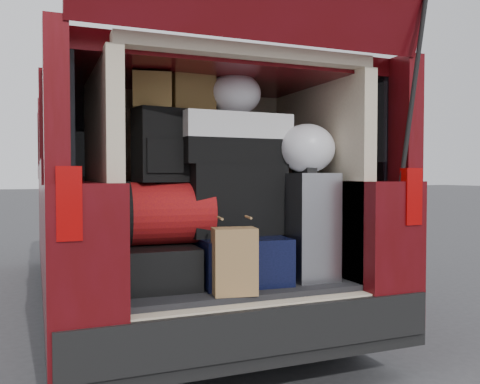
# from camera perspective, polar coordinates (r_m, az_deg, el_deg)

# --- Properties ---
(minivan) EXTENTS (1.90, 5.35, 2.77)m
(minivan) POSITION_cam_1_polar(r_m,az_deg,el_deg) (4.45, -9.16, -0.95)
(minivan) COLOR black
(minivan) RESTS_ON ground
(load_floor) EXTENTS (1.24, 1.05, 0.55)m
(load_floor) POSITION_cam_1_polar(r_m,az_deg,el_deg) (3.05, -2.29, -14.43)
(load_floor) COLOR black
(load_floor) RESTS_ON ground
(black_hardshell) EXTENTS (0.41, 0.55, 0.21)m
(black_hardshell) POSITION_cam_1_polar(r_m,az_deg,el_deg) (2.76, -9.54, -8.05)
(black_hardshell) COLOR black
(black_hardshell) RESTS_ON load_floor
(navy_hardshell) EXTENTS (0.50, 0.60, 0.25)m
(navy_hardshell) POSITION_cam_1_polar(r_m,az_deg,el_deg) (2.85, -0.40, -7.34)
(navy_hardshell) COLOR black
(navy_hardshell) RESTS_ON load_floor
(silver_roller) EXTENTS (0.25, 0.40, 0.59)m
(silver_roller) POSITION_cam_1_polar(r_m,az_deg,el_deg) (2.92, 7.21, -3.73)
(silver_roller) COLOR silver
(silver_roller) RESTS_ON load_floor
(kraft_bag) EXTENTS (0.23, 0.17, 0.33)m
(kraft_bag) POSITION_cam_1_polar(r_m,az_deg,el_deg) (2.50, -0.63, -7.77)
(kraft_bag) COLOR olive
(kraft_bag) RESTS_ON load_floor
(red_duffel) EXTENTS (0.52, 0.36, 0.33)m
(red_duffel) POSITION_cam_1_polar(r_m,az_deg,el_deg) (2.74, -8.63, -2.37)
(red_duffel) COLOR #A0150E
(red_duffel) RESTS_ON black_hardshell
(black_soft_case) EXTENTS (0.56, 0.36, 0.39)m
(black_soft_case) POSITION_cam_1_polar(r_m,az_deg,el_deg) (2.87, -0.89, -0.82)
(black_soft_case) COLOR black
(black_soft_case) RESTS_ON navy_hardshell
(backpack) EXTENTS (0.30, 0.22, 0.39)m
(backpack) POSITION_cam_1_polar(r_m,az_deg,el_deg) (2.73, -8.86, 5.19)
(backpack) COLOR black
(backpack) RESTS_ON red_duffel
(twotone_duffel) EXTENTS (0.64, 0.36, 0.28)m
(twotone_duffel) POSITION_cam_1_polar(r_m,az_deg,el_deg) (2.88, -0.97, 5.91)
(twotone_duffel) COLOR silver
(twotone_duffel) RESTS_ON black_soft_case
(grocery_sack_lower) EXTENTS (0.22, 0.19, 0.18)m
(grocery_sack_lower) POSITION_cam_1_polar(r_m,az_deg,el_deg) (2.76, -9.88, 11.11)
(grocery_sack_lower) COLOR olive
(grocery_sack_lower) RESTS_ON backpack
(grocery_sack_upper) EXTENTS (0.25, 0.21, 0.24)m
(grocery_sack_upper) POSITION_cam_1_polar(r_m,az_deg,el_deg) (2.89, -5.64, 11.04)
(grocery_sack_upper) COLOR olive
(grocery_sack_upper) RESTS_ON twotone_duffel
(plastic_bag_center) EXTENTS (0.32, 0.30, 0.24)m
(plastic_bag_center) POSITION_cam_1_polar(r_m,az_deg,el_deg) (2.93, -0.56, 10.96)
(plastic_bag_center) COLOR white
(plastic_bag_center) RESTS_ON twotone_duffel
(plastic_bag_right) EXTENTS (0.36, 0.34, 0.28)m
(plastic_bag_right) POSITION_cam_1_polar(r_m,az_deg,el_deg) (2.91, 7.53, 4.86)
(plastic_bag_right) COLOR white
(plastic_bag_right) RESTS_ON silver_roller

